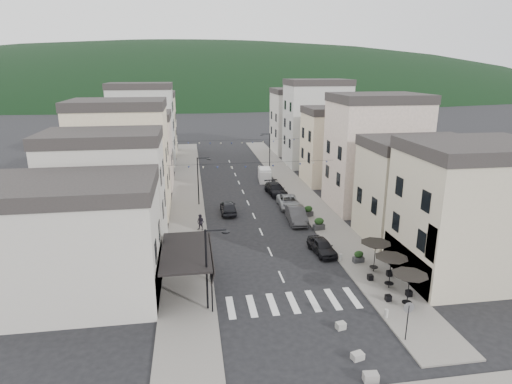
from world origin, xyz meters
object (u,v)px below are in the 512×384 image
Objects in this scene: parked_car_a at (322,246)px; pedestrian_a at (206,245)px; parked_car_e at (228,207)px; parked_car_b at (296,215)px; parked_car_c at (288,202)px; delivery_van at (265,174)px; parked_car_d at (276,189)px; pedestrian_b at (201,222)px.

pedestrian_a reaches higher than parked_car_a.
parked_car_e is at bearing 114.01° from parked_car_a.
parked_car_c is at bearing 89.68° from parked_car_b.
parked_car_b is 12.33m from pedestrian_a.
parked_car_d is at bearing -82.61° from delivery_van.
delivery_van is at bearing 56.40° from pedestrian_a.
pedestrian_b reaches higher than parked_car_e.
parked_car_e is at bearing -110.03° from delivery_van.
parked_car_c is 0.99× the size of parked_car_d.
parked_car_c is 1.18× the size of parked_car_e.
parked_car_d is (-0.14, 10.71, -0.09)m from parked_car_b.
delivery_van is (-0.68, 12.92, 0.29)m from parked_car_c.
delivery_van reaches higher than parked_car_b.
pedestrian_b is (-10.73, -6.29, 0.25)m from parked_car_c.
pedestrian_a is (-9.95, -17.79, 0.22)m from parked_car_d.
parked_car_b is at bearing 22.55° from pedestrian_a.
parked_car_a is 0.79× the size of parked_car_d.
parked_car_a is 19.09m from parked_car_d.
pedestrian_b is at bearing -136.51° from parked_car_d.
pedestrian_a is at bearing 166.23° from parked_car_a.
pedestrian_a is (-10.40, -12.25, 0.25)m from parked_car_c.
parked_car_b is 10.49m from pedestrian_b.
parked_car_e is 15.53m from delivery_van.
pedestrian_b is at bearing 139.25° from parked_car_a.
delivery_van is 2.60× the size of pedestrian_a.
pedestrian_b is (-10.42, -1.12, 0.12)m from parked_car_b.
parked_car_d is at bearing 84.65° from parked_car_a.
parked_car_b is 5.18m from parked_car_c.
pedestrian_a reaches higher than pedestrian_b.
parked_car_a is at bearing -94.17° from parked_car_d.
parked_car_b reaches higher than parked_car_a.
pedestrian_b reaches higher than parked_car_c.
pedestrian_b reaches higher than parked_car_a.
parked_car_d reaches higher than parked_car_a.
parked_car_d is (-0.45, 19.08, 0.05)m from parked_car_a.
delivery_van reaches higher than pedestrian_b.
parked_car_d is at bearing 97.17° from parked_car_c.
parked_car_d is 7.39m from delivery_van.
parked_car_c is 3.03× the size of pedestrian_b.
parked_car_c is 7.48m from parked_car_e.
delivery_van reaches higher than parked_car_c.
parked_car_d is 3.06× the size of pedestrian_a.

